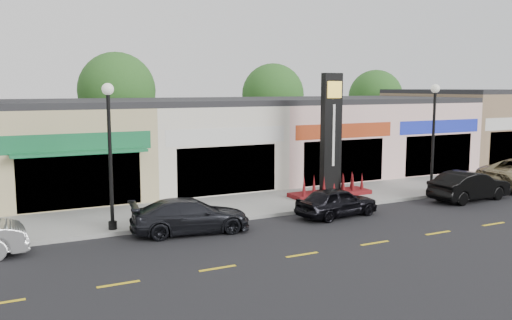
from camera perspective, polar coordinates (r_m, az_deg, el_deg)
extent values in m
plane|color=black|center=(22.12, 7.48, -6.71)|extent=(120.00, 120.00, 0.00)
cube|color=gray|center=(25.72, 2.05, -4.43)|extent=(52.00, 4.30, 0.15)
cube|color=gray|center=(23.82, 4.65, -5.44)|extent=(52.00, 0.20, 0.15)
cube|color=tan|center=(29.62, -19.49, 1.00)|extent=(7.00, 10.00, 4.50)
cube|color=#262628|center=(29.45, -19.70, 5.64)|extent=(7.00, 10.00, 0.30)
cube|color=black|center=(24.87, -17.98, -2.12)|extent=(5.25, 0.10, 2.40)
cube|color=#176A3C|center=(24.65, -18.14, 1.78)|extent=(6.30, 0.12, 0.80)
cube|color=#176A3C|center=(24.25, -17.94, 0.74)|extent=(5.60, 0.90, 0.12)
cube|color=white|center=(31.24, -6.66, 1.71)|extent=(7.00, 10.00, 4.50)
cube|color=#262628|center=(31.08, -6.73, 6.12)|extent=(7.00, 10.00, 0.30)
cube|color=black|center=(26.78, -3.01, -1.07)|extent=(5.25, 0.10, 2.40)
cube|color=silver|center=(26.58, -3.04, 2.55)|extent=(6.30, 0.12, 0.80)
cube|color=beige|center=(34.24, 4.43, 2.26)|extent=(7.00, 10.00, 4.50)
cube|color=#262628|center=(34.10, 4.47, 6.28)|extent=(7.00, 10.00, 0.30)
cube|color=black|center=(30.23, 9.24, -0.16)|extent=(5.25, 0.10, 2.40)
cube|color=#B53C18|center=(30.05, 9.31, 3.06)|extent=(6.30, 0.12, 0.80)
cube|color=beige|center=(38.30, 13.46, 2.65)|extent=(7.00, 10.00, 4.50)
cube|color=#262628|center=(38.18, 13.57, 6.24)|extent=(7.00, 10.00, 0.30)
cube|color=black|center=(34.76, 18.65, 0.55)|extent=(5.25, 0.10, 2.40)
cube|color=#1D2ECC|center=(34.61, 18.77, 3.35)|extent=(6.30, 0.12, 0.80)
cube|color=olive|center=(43.11, 20.64, 3.24)|extent=(7.00, 10.00, 5.00)
cube|color=#262628|center=(43.01, 20.80, 6.76)|extent=(7.00, 10.00, 0.30)
cylinder|color=#382619|center=(38.29, -14.26, 1.61)|extent=(0.36, 0.36, 3.15)
sphere|color=#225019|center=(38.09, -14.45, 7.08)|extent=(5.20, 5.20, 5.20)
cylinder|color=#382619|center=(42.47, 1.76, 2.30)|extent=(0.36, 0.36, 2.97)
sphere|color=#225019|center=(42.29, 1.78, 6.90)|extent=(4.80, 4.80, 4.80)
cylinder|color=#382619|center=(48.01, 12.34, 2.65)|extent=(0.36, 0.36, 2.80)
sphere|color=#225019|center=(47.85, 12.46, 6.51)|extent=(4.60, 4.60, 4.60)
cylinder|color=black|center=(21.27, -14.85, -6.66)|extent=(0.32, 0.32, 0.30)
cylinder|color=black|center=(20.80, -15.09, 0.03)|extent=(0.14, 0.14, 5.00)
sphere|color=silver|center=(20.63, -15.34, 7.21)|extent=(0.44, 0.44, 0.44)
cylinder|color=black|center=(28.95, 17.93, -2.99)|extent=(0.32, 0.32, 0.30)
cylinder|color=black|center=(28.60, 18.14, 1.94)|extent=(0.14, 0.14, 5.00)
sphere|color=silver|center=(28.48, 18.36, 7.15)|extent=(0.44, 0.44, 0.44)
cube|color=#540E15|center=(27.10, 7.79, -3.50)|extent=(4.20, 1.30, 0.20)
cube|color=black|center=(26.69, 7.90, 2.62)|extent=(1.00, 0.40, 6.00)
cube|color=yellow|center=(26.41, 8.27, 7.34)|extent=(0.80, 0.05, 0.80)
cube|color=silver|center=(26.51, 8.17, 2.58)|extent=(0.12, 0.04, 3.00)
imported|color=black|center=(20.70, -6.92, -5.84)|extent=(2.42, 4.71, 1.31)
imported|color=black|center=(23.31, 8.51, -4.38)|extent=(1.91, 3.87, 1.27)
imported|color=black|center=(28.27, 21.56, -2.54)|extent=(1.81, 4.45, 1.44)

